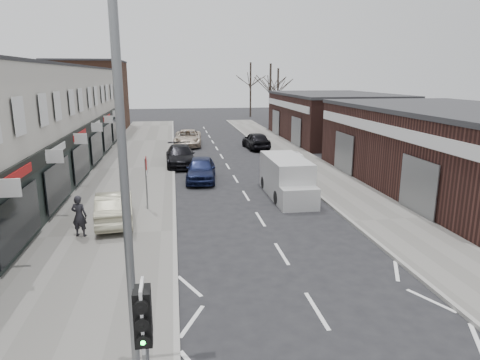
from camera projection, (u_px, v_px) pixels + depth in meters
name	position (u px, v px, depth m)	size (l,w,h in m)	color
ground	(344.00, 355.00, 10.14)	(160.00, 160.00, 0.00)	black
pavement_left	(133.00, 168.00, 30.24)	(5.50, 64.00, 0.12)	slate
pavement_right	(304.00, 163.00, 32.10)	(3.50, 64.00, 0.12)	slate
shop_terrace_left	(13.00, 125.00, 26.00)	(8.00, 41.00, 7.10)	beige
brick_block_far	(90.00, 97.00, 50.37)	(8.00, 10.00, 8.00)	#4D2E21
right_unit_near	(457.00, 150.00, 24.90)	(10.00, 18.00, 4.50)	#381E19
right_unit_far	(333.00, 117.00, 44.10)	(10.00, 16.00, 4.50)	#381E19
tree_far_a	(270.00, 125.00, 57.55)	(3.60, 3.60, 8.00)	#382D26
tree_far_b	(277.00, 120.00, 63.68)	(3.60, 3.60, 7.50)	#382D26
tree_far_c	(250.00, 117.00, 69.00)	(3.60, 3.60, 8.50)	#382D26
traffic_light	(144.00, 329.00, 6.97)	(0.28, 0.60, 3.10)	slate
street_lamp	(134.00, 181.00, 7.60)	(2.23, 0.22, 8.00)	slate
warning_sign	(146.00, 167.00, 20.36)	(0.12, 0.80, 2.70)	slate
white_van	(287.00, 178.00, 23.27)	(1.95, 5.46, 2.13)	silver
sedan_on_pavement	(115.00, 207.00, 18.83)	(1.49, 4.27, 1.41)	#A4A083
pedestrian	(79.00, 216.00, 17.13)	(0.62, 0.41, 1.71)	black
parked_car_left_a	(201.00, 169.00, 26.76)	(1.77, 4.41, 1.50)	#131B3E
parked_car_left_b	(180.00, 156.00, 31.32)	(2.06, 5.06, 1.47)	black
parked_car_left_c	(188.00, 138.00, 40.18)	(2.47, 5.36, 1.49)	#C2B09B
parked_car_right_a	(285.00, 163.00, 28.72)	(1.62, 4.65, 1.53)	silver
parked_car_right_b	(256.00, 140.00, 38.53)	(1.82, 4.51, 1.54)	black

